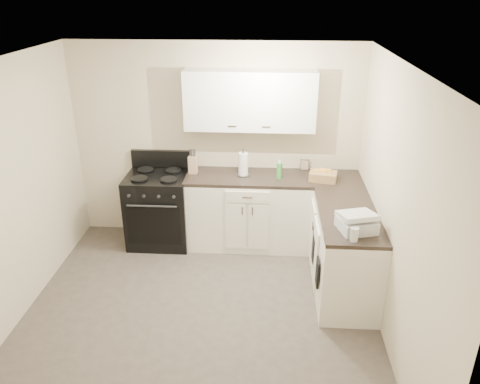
# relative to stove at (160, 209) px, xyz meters

# --- Properties ---
(floor) EXTENTS (3.60, 3.60, 0.00)m
(floor) POSITION_rel_stove_xyz_m (0.71, -1.48, -0.46)
(floor) COLOR #473F38
(floor) RESTS_ON ground
(ceiling) EXTENTS (3.60, 3.60, 0.00)m
(ceiling) POSITION_rel_stove_xyz_m (0.71, -1.48, 2.04)
(ceiling) COLOR white
(ceiling) RESTS_ON wall_back
(wall_back) EXTENTS (3.60, 0.00, 3.60)m
(wall_back) POSITION_rel_stove_xyz_m (0.71, 0.32, 0.79)
(wall_back) COLOR beige
(wall_back) RESTS_ON ground
(wall_right) EXTENTS (0.00, 3.60, 3.60)m
(wall_right) POSITION_rel_stove_xyz_m (2.51, -1.48, 0.79)
(wall_right) COLOR beige
(wall_right) RESTS_ON ground
(wall_left) EXTENTS (0.00, 3.60, 3.60)m
(wall_left) POSITION_rel_stove_xyz_m (-1.09, -1.48, 0.79)
(wall_left) COLOR beige
(wall_left) RESTS_ON ground
(wall_front) EXTENTS (3.60, 0.00, 3.60)m
(wall_front) POSITION_rel_stove_xyz_m (0.71, -3.28, 0.79)
(wall_front) COLOR beige
(wall_front) RESTS_ON ground
(base_cabinets_back) EXTENTS (1.55, 0.60, 0.90)m
(base_cabinets_back) POSITION_rel_stove_xyz_m (1.14, 0.02, -0.01)
(base_cabinets_back) COLOR white
(base_cabinets_back) RESTS_ON floor
(base_cabinets_right) EXTENTS (0.60, 1.90, 0.90)m
(base_cabinets_right) POSITION_rel_stove_xyz_m (2.21, -0.63, -0.01)
(base_cabinets_right) COLOR white
(base_cabinets_right) RESTS_ON floor
(countertop_back) EXTENTS (1.55, 0.60, 0.04)m
(countertop_back) POSITION_rel_stove_xyz_m (1.14, 0.02, 0.46)
(countertop_back) COLOR black
(countertop_back) RESTS_ON base_cabinets_back
(countertop_right) EXTENTS (0.60, 1.90, 0.04)m
(countertop_right) POSITION_rel_stove_xyz_m (2.21, -0.63, 0.46)
(countertop_right) COLOR black
(countertop_right) RESTS_ON base_cabinets_right
(upper_cabinets) EXTENTS (1.55, 0.30, 0.70)m
(upper_cabinets) POSITION_rel_stove_xyz_m (1.14, 0.18, 1.38)
(upper_cabinets) COLOR white
(upper_cabinets) RESTS_ON wall_back
(stove) EXTENTS (0.77, 0.66, 0.93)m
(stove) POSITION_rel_stove_xyz_m (0.00, 0.00, 0.00)
(stove) COLOR black
(stove) RESTS_ON floor
(knife_block) EXTENTS (0.11, 0.10, 0.22)m
(knife_block) POSITION_rel_stove_xyz_m (0.44, 0.08, 0.59)
(knife_block) COLOR tan
(knife_block) RESTS_ON countertop_back
(paper_towel) EXTENTS (0.16, 0.16, 0.29)m
(paper_towel) POSITION_rel_stove_xyz_m (1.07, 0.05, 0.62)
(paper_towel) COLOR white
(paper_towel) RESTS_ON countertop_back
(soap_bottle) EXTENTS (0.08, 0.08, 0.20)m
(soap_bottle) POSITION_rel_stove_xyz_m (1.51, -0.02, 0.58)
(soap_bottle) COLOR green
(soap_bottle) RESTS_ON countertop_back
(picture_frame) EXTENTS (0.11, 0.04, 0.13)m
(picture_frame) POSITION_rel_stove_xyz_m (1.83, 0.28, 0.55)
(picture_frame) COLOR black
(picture_frame) RESTS_ON countertop_back
(wicker_basket) EXTENTS (0.35, 0.27, 0.11)m
(wicker_basket) POSITION_rel_stove_xyz_m (2.03, -0.05, 0.53)
(wicker_basket) COLOR #A7854E
(wicker_basket) RESTS_ON countertop_right
(countertop_grill) EXTENTS (0.40, 0.38, 0.12)m
(countertop_grill) POSITION_rel_stove_xyz_m (2.23, -1.27, 0.54)
(countertop_grill) COLOR silver
(countertop_grill) RESTS_ON countertop_right
(glass_jar) EXTENTS (0.10, 0.10, 0.13)m
(glass_jar) POSITION_rel_stove_xyz_m (2.18, -1.48, 0.55)
(glass_jar) COLOR silver
(glass_jar) RESTS_ON countertop_right
(oven_mitt_near) EXTENTS (0.02, 0.17, 0.29)m
(oven_mitt_near) POSITION_rel_stove_xyz_m (1.89, -1.32, 0.02)
(oven_mitt_near) COLOR black
(oven_mitt_near) RESTS_ON base_cabinets_right
(oven_mitt_far) EXTENTS (0.02, 0.16, 0.29)m
(oven_mitt_far) POSITION_rel_stove_xyz_m (1.89, -0.85, -0.00)
(oven_mitt_far) COLOR black
(oven_mitt_far) RESTS_ON base_cabinets_right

